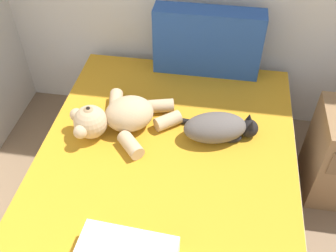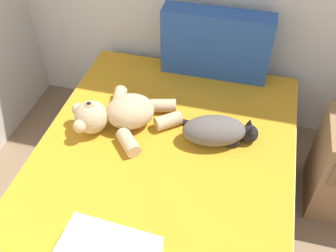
# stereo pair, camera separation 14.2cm
# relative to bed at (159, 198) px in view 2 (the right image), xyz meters

# --- Properties ---
(bed) EXTENTS (1.41, 1.96, 0.50)m
(bed) POSITION_rel_bed_xyz_m (0.00, 0.00, 0.00)
(bed) COLOR olive
(bed) RESTS_ON ground_plane
(patterned_cushion) EXTENTS (0.67, 0.15, 0.43)m
(patterned_cushion) POSITION_rel_bed_xyz_m (0.13, 0.88, 0.47)
(patterned_cushion) COLOR #264C99
(patterned_cushion) RESTS_ON bed
(cat) EXTENTS (0.44, 0.27, 0.15)m
(cat) POSITION_rel_bed_xyz_m (0.26, 0.27, 0.32)
(cat) COLOR #59514C
(cat) RESTS_ON bed
(teddy_bear) EXTENTS (0.61, 0.50, 0.20)m
(teddy_bear) POSITION_rel_bed_xyz_m (-0.29, 0.26, 0.34)
(teddy_bear) COLOR tan
(teddy_bear) RESTS_ON bed
(cell_phone) EXTENTS (0.09, 0.16, 0.01)m
(cell_phone) POSITION_rel_bed_xyz_m (-0.29, 0.36, 0.26)
(cell_phone) COLOR black
(cell_phone) RESTS_ON bed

